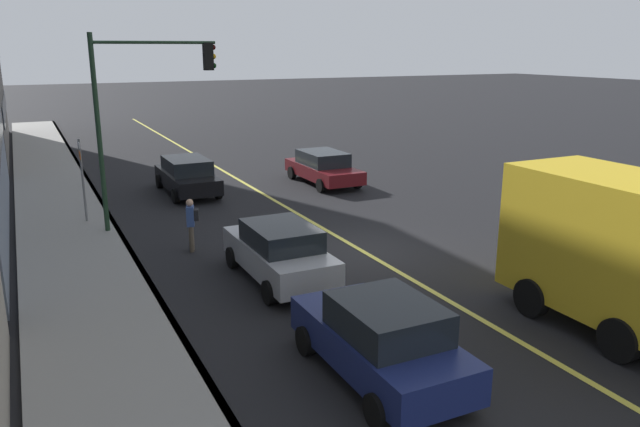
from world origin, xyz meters
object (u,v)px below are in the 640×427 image
Objects in this scene: car_silver at (279,251)px; traffic_light_mast at (142,99)px; car_black at (187,175)px; pedestrian_with_backpack at (191,221)px; street_sign_post at (82,175)px; car_maroon at (323,167)px; car_navy at (381,339)px.

traffic_light_mast is at bearing 18.69° from car_silver.
pedestrian_with_backpack is (-7.70, 1.81, 0.16)m from car_black.
street_sign_post is (1.52, 1.93, -2.62)m from traffic_light_mast.
car_silver is 0.67× the size of traffic_light_mast.
pedestrian_with_backpack reaches higher than car_maroon.
car_navy is 0.97× the size of car_silver.
car_navy is 0.90× the size of car_black.
car_black is at bearing -27.46° from traffic_light_mast.
pedestrian_with_backpack is at bearing -149.40° from street_sign_post.
car_silver is 3.75m from pedestrian_with_backpack.
pedestrian_with_backpack is at bearing 131.32° from car_maroon.
car_navy is 17.27m from car_maroon.
car_maroon is 0.73× the size of traffic_light_mast.
traffic_light_mast is at bearing 13.31° from pedestrian_with_backpack.
car_silver is 7.60m from traffic_light_mast.
car_maroon is at bearing -31.78° from car_silver.
car_maroon is 10.85m from street_sign_post.
car_navy is 13.97m from street_sign_post.
car_black is at bearing -1.80° from car_silver.
car_silver is at bearing -152.62° from street_sign_post.
traffic_light_mast reaches higher than car_black.
car_black is 1.54× the size of street_sign_post.
car_navy is 0.65× the size of traffic_light_mast.
traffic_light_mast reaches higher than pedestrian_with_backpack.
car_maroon is at bearing -97.10° from car_black.
pedestrian_with_backpack reaches higher than car_silver.
traffic_light_mast is (2.90, 0.68, 3.46)m from pedestrian_with_backpack.
traffic_light_mast is (-4.04, 8.58, 3.65)m from car_maroon.
car_navy is at bearing 177.97° from car_black.
traffic_light_mast is (6.34, 2.14, 3.61)m from car_silver.
car_navy is 0.89× the size of car_maroon.
car_navy reaches higher than car_black.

